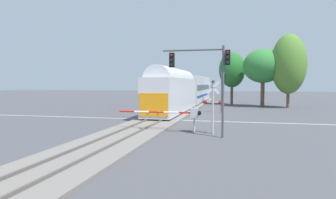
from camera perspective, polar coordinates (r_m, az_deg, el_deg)
name	(u,v)px	position (r m, az deg, el deg)	size (l,w,h in m)	color
ground_plane	(160,120)	(29.32, -1.50, -3.97)	(220.00, 220.00, 0.00)	#47474C
road_centre_stripe	(160,120)	(29.32, -1.50, -3.96)	(44.00, 0.20, 0.01)	beige
railway_track	(160,119)	(29.31, -1.50, -3.78)	(4.40, 80.00, 0.32)	slate
commuter_train	(187,89)	(44.69, 3.72, 2.07)	(3.04, 39.74, 5.16)	silver
crossing_gate_near	(184,113)	(21.91, 3.10, -2.75)	(6.50, 0.40, 1.80)	#B7B7BC
crossing_signal_mast	(213,101)	(21.20, 8.78, -0.26)	(1.36, 0.44, 3.92)	#B2B2B7
traffic_signal_far_side	(223,85)	(36.73, 10.69, 2.73)	(0.53, 0.38, 5.06)	#4C4C51
traffic_signal_near_right	(206,69)	(19.83, 7.47, 6.02)	(4.56, 0.38, 6.16)	#4C4C51
maple_right_background	(289,64)	(46.72, 22.56, 6.43)	(5.03, 5.03, 10.92)	brown
oak_far_right	(263,66)	(47.42, 18.10, 6.22)	(6.06, 6.06, 8.93)	brown
elm_centre_background	(232,70)	(51.01, 12.42, 5.69)	(4.41, 4.41, 8.98)	brown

